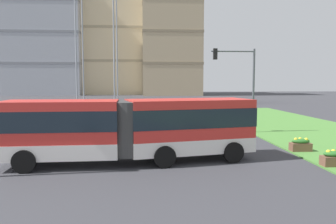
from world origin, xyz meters
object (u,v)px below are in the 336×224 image
at_px(apartment_tower_westcentre, 118,17).
at_px(apartment_tower_centre, 171,21).
at_px(flower_planter_4, 334,158).
at_px(flower_planter_5, 301,145).
at_px(traffic_light_far_right, 240,76).
at_px(articulated_bus, 132,128).
at_px(apartment_tower_west, 46,36).
at_px(car_maroon_sedan, 81,119).

xyz_separation_m(apartment_tower_westcentre, apartment_tower_centre, (16.26, -9.56, -2.77)).
distance_m(flower_planter_4, flower_planter_5, 3.27).
xyz_separation_m(traffic_light_far_right, apartment_tower_centre, (0.70, 75.54, 17.42)).
distance_m(articulated_bus, traffic_light_far_right, 11.87).
xyz_separation_m(flower_planter_4, traffic_light_far_right, (-1.41, 10.27, 3.84)).
bearing_deg(apartment_tower_west, car_maroon_sedan, -72.34).
xyz_separation_m(car_maroon_sedan, traffic_light_far_right, (12.46, -3.83, 3.52)).
height_order(articulated_bus, car_maroon_sedan, articulated_bus).
height_order(flower_planter_4, apartment_tower_west, apartment_tower_west).
relative_size(car_maroon_sedan, apartment_tower_centre, 0.11).
bearing_deg(car_maroon_sedan, apartment_tower_westcentre, 92.19).
bearing_deg(traffic_light_far_right, apartment_tower_west, 114.72).
bearing_deg(car_maroon_sedan, flower_planter_4, -45.47).
height_order(car_maroon_sedan, traffic_light_far_right, traffic_light_far_right).
relative_size(car_maroon_sedan, apartment_tower_west, 0.13).
distance_m(car_maroon_sedan, flower_planter_5, 17.61).
bearing_deg(flower_planter_5, apartment_tower_west, 113.72).
relative_size(articulated_bus, flower_planter_5, 10.87).
bearing_deg(flower_planter_4, flower_planter_5, 90.00).
bearing_deg(flower_planter_4, apartment_tower_westcentre, 100.09).
distance_m(car_maroon_sedan, traffic_light_far_right, 13.50).
xyz_separation_m(apartment_tower_west, apartment_tower_centre, (37.12, -3.56, 4.12)).
xyz_separation_m(articulated_bus, apartment_tower_centre, (8.42, 84.17, 20.04)).
height_order(car_maroon_sedan, apartment_tower_centre, apartment_tower_centre).
xyz_separation_m(flower_planter_5, traffic_light_far_right, (-1.41, 7.01, 3.84)).
relative_size(car_maroon_sedan, flower_planter_5, 4.15).
bearing_deg(apartment_tower_westcentre, flower_planter_5, -79.56).
xyz_separation_m(apartment_tower_west, apartment_tower_westcentre, (20.86, 6.00, 6.89)).
distance_m(flower_planter_4, apartment_tower_westcentre, 99.81).
relative_size(traffic_light_far_right, apartment_tower_westcentre, 0.13).
height_order(flower_planter_5, traffic_light_far_right, traffic_light_far_right).
xyz_separation_m(flower_planter_5, apartment_tower_westcentre, (-16.98, 92.11, 24.04)).
height_order(car_maroon_sedan, flower_planter_5, car_maroon_sedan).
xyz_separation_m(car_maroon_sedan, flower_planter_4, (13.87, -14.10, -0.33)).
bearing_deg(flower_planter_4, apartment_tower_west, 112.94).
bearing_deg(traffic_light_far_right, flower_planter_5, -78.62).
relative_size(car_maroon_sedan, traffic_light_far_right, 0.73).
bearing_deg(flower_planter_4, car_maroon_sedan, 134.53).
relative_size(flower_planter_5, apartment_tower_centre, 0.03).
bearing_deg(apartment_tower_westcentre, traffic_light_far_right, -79.63).
relative_size(articulated_bus, apartment_tower_centre, 0.28).
bearing_deg(apartment_tower_centre, articulated_bus, -95.71).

